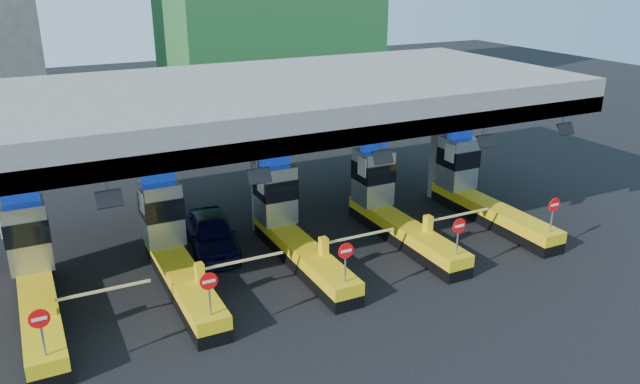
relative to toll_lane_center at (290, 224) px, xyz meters
name	(u,v)px	position (x,y,z in m)	size (l,w,h in m)	color
ground	(293,256)	(0.00, -0.28, -1.40)	(120.00, 120.00, 0.00)	black
toll_canopy	(264,102)	(0.00, 2.59, 4.74)	(28.00, 12.09, 7.00)	slate
toll_lane_far_left	(34,274)	(-10.00, 0.00, 0.00)	(4.43, 8.00, 4.16)	black
toll_lane_left	(173,247)	(-5.00, 0.00, 0.00)	(4.43, 8.00, 4.16)	black
toll_lane_center	(290,224)	(0.00, 0.00, 0.00)	(4.43, 8.00, 4.16)	black
toll_lane_right	(390,205)	(5.00, 0.00, 0.00)	(4.43, 8.00, 4.16)	black
toll_lane_far_right	(476,188)	(10.00, 0.00, 0.00)	(4.43, 8.00, 4.16)	black
van	(212,233)	(-2.90, 1.81, -0.57)	(1.94, 4.83, 1.65)	black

